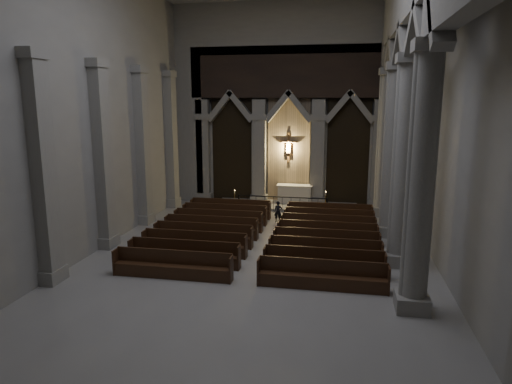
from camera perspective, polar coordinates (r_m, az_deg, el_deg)
room at (r=16.60m, az=-0.51°, el=15.69°), size 24.00×24.10×12.00m
sanctuary_wall at (r=27.96m, az=4.14°, el=11.91°), size 14.00×0.77×12.00m
right_arcade at (r=17.79m, az=18.76°, el=15.56°), size 1.00×24.00×12.00m
left_pilasters at (r=22.23m, az=-16.07°, el=4.64°), size 0.60×13.00×8.03m
sanctuary_step at (r=27.75m, az=3.73°, el=-1.70°), size 8.50×2.60×0.15m
altar at (r=28.20m, az=4.85°, el=-0.20°), size 2.17×0.87×1.10m
altar_rail at (r=25.97m, az=3.29°, el=-1.26°), size 5.14×0.09×1.01m
candle_stand_left at (r=26.76m, az=-2.68°, el=-1.62°), size 0.21×0.21×1.22m
candle_stand_right at (r=26.30m, az=8.63°, el=-1.93°), size 0.22×0.22×1.28m
pews at (r=20.51m, az=1.20°, el=-5.71°), size 9.87×9.36×1.00m
worshipper at (r=24.17m, az=2.78°, el=-2.48°), size 0.41×0.27×1.12m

